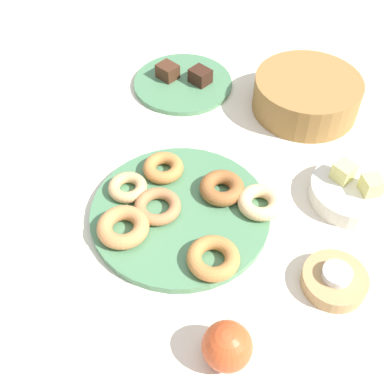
% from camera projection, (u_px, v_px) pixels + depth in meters
% --- Properties ---
extents(ground_plane, '(2.40, 2.40, 0.00)m').
position_uv_depth(ground_plane, '(180.00, 215.00, 0.94)').
color(ground_plane, beige).
extents(donut_plate, '(0.35, 0.35, 0.02)m').
position_uv_depth(donut_plate, '(180.00, 213.00, 0.93)').
color(donut_plate, '#4C7F56').
rests_on(donut_plate, ground_plane).
extents(donut_0, '(0.12, 0.12, 0.03)m').
position_uv_depth(donut_0, '(163.00, 168.00, 0.98)').
color(donut_0, '#BC7A3D').
rests_on(donut_0, donut_plate).
extents(donut_1, '(0.12, 0.12, 0.03)m').
position_uv_depth(donut_1, '(123.00, 227.00, 0.88)').
color(donut_1, '#C6844C').
rests_on(donut_1, donut_plate).
extents(donut_2, '(0.11, 0.11, 0.03)m').
position_uv_depth(donut_2, '(260.00, 202.00, 0.92)').
color(donut_2, '#EABC84').
rests_on(donut_2, donut_plate).
extents(donut_3, '(0.11, 0.11, 0.03)m').
position_uv_depth(donut_3, '(213.00, 258.00, 0.84)').
color(donut_3, '#BC7A3D').
rests_on(donut_3, donut_plate).
extents(donut_4, '(0.13, 0.13, 0.02)m').
position_uv_depth(donut_4, '(158.00, 206.00, 0.92)').
color(donut_4, '#B27547').
rests_on(donut_4, donut_plate).
extents(donut_5, '(0.10, 0.10, 0.03)m').
position_uv_depth(donut_5, '(222.00, 188.00, 0.94)').
color(donut_5, '#995B2D').
rests_on(donut_5, donut_plate).
extents(donut_6, '(0.11, 0.11, 0.02)m').
position_uv_depth(donut_6, '(128.00, 187.00, 0.95)').
color(donut_6, tan).
rests_on(donut_6, donut_plate).
extents(cake_plate, '(0.24, 0.24, 0.01)m').
position_uv_depth(cake_plate, '(183.00, 83.00, 1.21)').
color(cake_plate, '#4C7F56').
rests_on(cake_plate, ground_plane).
extents(brownie_near, '(0.05, 0.05, 0.04)m').
position_uv_depth(brownie_near, '(168.00, 71.00, 1.20)').
color(brownie_near, '#472819').
rests_on(brownie_near, cake_plate).
extents(brownie_far, '(0.05, 0.05, 0.04)m').
position_uv_depth(brownie_far, '(200.00, 76.00, 1.19)').
color(brownie_far, '#381E14').
rests_on(brownie_far, cake_plate).
extents(candle_holder, '(0.11, 0.11, 0.03)m').
position_uv_depth(candle_holder, '(334.00, 281.00, 0.83)').
color(candle_holder, tan).
rests_on(candle_holder, ground_plane).
extents(tealight, '(0.05, 0.05, 0.01)m').
position_uv_depth(tealight, '(337.00, 274.00, 0.81)').
color(tealight, silver).
rests_on(tealight, candle_holder).
extents(basket, '(0.28, 0.28, 0.08)m').
position_uv_depth(basket, '(306.00, 95.00, 1.12)').
color(basket, olive).
rests_on(basket, ground_plane).
extents(fruit_bowl, '(0.16, 0.16, 0.04)m').
position_uv_depth(fruit_bowl, '(351.00, 192.00, 0.95)').
color(fruit_bowl, silver).
rests_on(fruit_bowl, ground_plane).
extents(melon_chunk_left, '(0.04, 0.04, 0.04)m').
position_uv_depth(melon_chunk_left, '(344.00, 172.00, 0.94)').
color(melon_chunk_left, '#DBD67A').
rests_on(melon_chunk_left, fruit_bowl).
extents(melon_chunk_right, '(0.05, 0.05, 0.04)m').
position_uv_depth(melon_chunk_right, '(372.00, 185.00, 0.92)').
color(melon_chunk_right, '#DBD67A').
rests_on(melon_chunk_right, fruit_bowl).
extents(apple, '(0.08, 0.08, 0.08)m').
position_uv_depth(apple, '(227.00, 346.00, 0.72)').
color(apple, '#CC4C23').
rests_on(apple, ground_plane).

